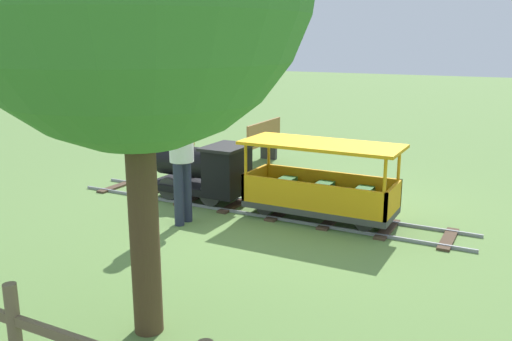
{
  "coord_description": "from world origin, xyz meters",
  "views": [
    {
      "loc": [
        -6.3,
        -2.91,
        2.27
      ],
      "look_at": [
        0.0,
        0.38,
        0.55
      ],
      "focal_mm": 38.19,
      "sensor_mm": 36.0,
      "label": 1
    }
  ],
  "objects_px": {
    "conductor_person": "(181,149)",
    "park_bench": "(258,143)",
    "passenger_car": "(320,188)",
    "locomotive": "(204,169)"
  },
  "relations": [
    {
      "from": "conductor_person",
      "to": "park_bench",
      "type": "distance_m",
      "value": 3.45
    },
    {
      "from": "passenger_car",
      "to": "locomotive",
      "type": "bearing_deg",
      "value": 90.0
    },
    {
      "from": "conductor_person",
      "to": "passenger_car",
      "type": "bearing_deg",
      "value": -58.04
    },
    {
      "from": "passenger_car",
      "to": "conductor_person",
      "type": "relative_size",
      "value": 1.23
    },
    {
      "from": "park_bench",
      "to": "locomotive",
      "type": "bearing_deg",
      "value": -170.64
    },
    {
      "from": "passenger_car",
      "to": "conductor_person",
      "type": "distance_m",
      "value": 1.82
    },
    {
      "from": "conductor_person",
      "to": "park_bench",
      "type": "relative_size",
      "value": 1.24
    },
    {
      "from": "locomotive",
      "to": "park_bench",
      "type": "height_order",
      "value": "locomotive"
    },
    {
      "from": "park_bench",
      "to": "conductor_person",
      "type": "bearing_deg",
      "value": -168.6
    },
    {
      "from": "locomotive",
      "to": "park_bench",
      "type": "relative_size",
      "value": 1.11
    }
  ]
}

